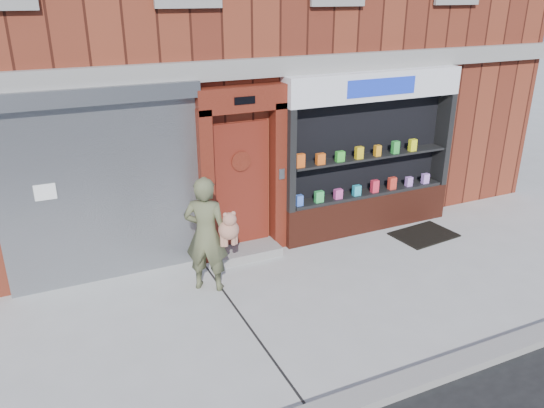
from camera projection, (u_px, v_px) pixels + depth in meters
ground at (336, 292)px, 8.10m from camera, size 80.00×80.00×0.00m
curb at (431, 375)px, 6.27m from camera, size 60.00×0.30×0.12m
building at (202, 5)px, 11.65m from camera, size 12.00×8.16×8.00m
shutter_bay at (101, 176)px, 7.91m from camera, size 3.10×0.30×3.04m
red_door_bay at (243, 173)px, 8.83m from camera, size 1.52×0.58×2.90m
pharmacy_bay at (369, 160)px, 9.80m from camera, size 3.50×0.41×3.00m
woman at (208, 234)px, 7.89m from camera, size 0.85×0.73×1.81m
doormat at (424, 235)px, 9.99m from camera, size 1.21×0.90×0.03m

